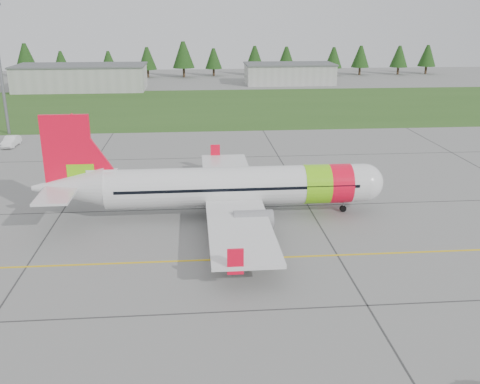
{
  "coord_description": "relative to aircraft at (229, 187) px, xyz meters",
  "views": [
    {
      "loc": [
        -1.43,
        -31.28,
        19.09
      ],
      "look_at": [
        2.5,
        14.92,
        3.4
      ],
      "focal_mm": 40.0,
      "sensor_mm": 36.0,
      "label": 1
    }
  ],
  "objects": [
    {
      "name": "ground",
      "position": [
        -1.68,
        -17.92,
        -2.96
      ],
      "size": [
        320.0,
        320.0,
        0.0
      ],
      "primitive_type": "plane",
      "color": "gray",
      "rests_on": "ground"
    },
    {
      "name": "aircraft",
      "position": [
        0.0,
        0.0,
        0.0
      ],
      "size": [
        33.88,
        31.04,
        10.27
      ],
      "rotation": [
        0.0,
        0.0,
        0.0
      ],
      "color": "silver",
      "rests_on": "ground"
    },
    {
      "name": "service_van",
      "position": [
        -30.55,
        31.21,
        -0.61
      ],
      "size": [
        1.67,
        1.59,
        4.7
      ],
      "primitive_type": "imported",
      "rotation": [
        0.0,
        0.0,
        -0.02
      ],
      "color": "white",
      "rests_on": "ground"
    },
    {
      "name": "grass_strip",
      "position": [
        -1.68,
        64.08,
        -2.95
      ],
      "size": [
        320.0,
        50.0,
        0.03
      ],
      "primitive_type": "cube",
      "color": "#30561E",
      "rests_on": "ground"
    },
    {
      "name": "taxi_guideline",
      "position": [
        -1.68,
        -9.92,
        -2.95
      ],
      "size": [
        120.0,
        0.25,
        0.02
      ],
      "primitive_type": "cube",
      "color": "gold",
      "rests_on": "ground"
    },
    {
      "name": "hangar_west",
      "position": [
        -31.68,
        92.08,
        0.04
      ],
      "size": [
        32.0,
        14.0,
        6.0
      ],
      "primitive_type": "cube",
      "color": "#A8A8A3",
      "rests_on": "ground"
    },
    {
      "name": "hangar_east",
      "position": [
        23.32,
        100.08,
        -0.36
      ],
      "size": [
        24.0,
        12.0,
        5.2
      ],
      "primitive_type": "cube",
      "color": "#A8A8A3",
      "rests_on": "ground"
    },
    {
      "name": "floodlight_mast",
      "position": [
        -33.68,
        40.08,
        7.04
      ],
      "size": [
        0.5,
        0.5,
        20.0
      ],
      "primitive_type": "cylinder",
      "color": "slate",
      "rests_on": "ground"
    },
    {
      "name": "treeline",
      "position": [
        -1.68,
        120.08,
        2.04
      ],
      "size": [
        160.0,
        8.0,
        10.0
      ],
      "primitive_type": null,
      "color": "#1C3F14",
      "rests_on": "ground"
    }
  ]
}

